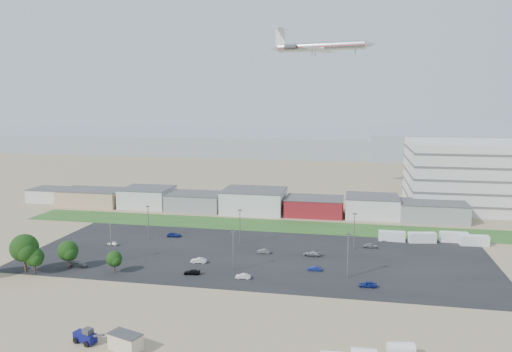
% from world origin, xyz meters
% --- Properties ---
extents(ground, '(700.00, 700.00, 0.00)m').
position_xyz_m(ground, '(0.00, 0.00, 0.00)').
color(ground, '#826F53').
rests_on(ground, ground).
extents(parking_lot, '(120.00, 50.00, 0.01)m').
position_xyz_m(parking_lot, '(5.00, 20.00, 0.01)').
color(parking_lot, black).
rests_on(parking_lot, ground).
extents(grass_strip, '(160.00, 16.00, 0.02)m').
position_xyz_m(grass_strip, '(0.00, 52.00, 0.01)').
color(grass_strip, '#254E1D').
rests_on(grass_strip, ground).
extents(hills_backdrop, '(700.00, 200.00, 9.00)m').
position_xyz_m(hills_backdrop, '(40.00, 315.00, 4.50)').
color(hills_backdrop, gray).
rests_on(hills_backdrop, ground).
extents(building_row, '(170.00, 20.00, 8.00)m').
position_xyz_m(building_row, '(-17.00, 71.00, 4.00)').
color(building_row, silver).
rests_on(building_row, ground).
extents(portable_shed, '(6.22, 4.54, 2.81)m').
position_xyz_m(portable_shed, '(-6.10, -33.34, 1.41)').
color(portable_shed, beige).
rests_on(portable_shed, ground).
extents(telehandler, '(6.91, 4.07, 2.73)m').
position_xyz_m(telehandler, '(-13.79, -32.51, 1.37)').
color(telehandler, '#0A0D57').
rests_on(telehandler, ground).
extents(storage_tank_ne, '(4.52, 2.79, 2.53)m').
position_xyz_m(storage_tank_ne, '(37.74, -26.66, 1.27)').
color(storage_tank_ne, silver).
rests_on(storage_tank_ne, ground).
extents(box_trailer_a, '(7.50, 2.47, 2.80)m').
position_xyz_m(box_trailer_a, '(40.78, 41.23, 1.40)').
color(box_trailer_a, silver).
rests_on(box_trailer_a, ground).
extents(box_trailer_b, '(7.97, 3.83, 2.87)m').
position_xyz_m(box_trailer_b, '(49.17, 41.20, 1.43)').
color(box_trailer_b, silver).
rests_on(box_trailer_b, ground).
extents(box_trailer_c, '(7.72, 2.50, 2.88)m').
position_xyz_m(box_trailer_c, '(58.18, 43.46, 1.44)').
color(box_trailer_c, silver).
rests_on(box_trailer_c, ground).
extents(box_trailer_d, '(7.81, 2.92, 2.87)m').
position_xyz_m(box_trailer_d, '(63.15, 40.93, 1.44)').
color(box_trailer_d, silver).
rests_on(box_trailer_d, ground).
extents(tree_left, '(6.98, 6.98, 10.47)m').
position_xyz_m(tree_left, '(-45.96, -3.48, 5.23)').
color(tree_left, black).
rests_on(tree_left, ground).
extents(tree_mid, '(4.69, 4.69, 7.04)m').
position_xyz_m(tree_mid, '(-43.28, -3.78, 3.52)').
color(tree_mid, black).
rests_on(tree_mid, ground).
extents(tree_right, '(5.22, 5.22, 7.83)m').
position_xyz_m(tree_right, '(-37.51, 0.94, 3.91)').
color(tree_right, black).
rests_on(tree_right, ground).
extents(tree_near, '(3.97, 3.97, 5.95)m').
position_xyz_m(tree_near, '(-25.29, 0.53, 2.97)').
color(tree_near, black).
rests_on(tree_near, ground).
extents(lightpole_front_l, '(1.15, 0.48, 9.81)m').
position_xyz_m(lightpole_front_l, '(-29.67, 7.59, 4.90)').
color(lightpole_front_l, slate).
rests_on(lightpole_front_l, ground).
extents(lightpole_front_m, '(1.12, 0.47, 9.49)m').
position_xyz_m(lightpole_front_m, '(1.85, 7.56, 4.74)').
color(lightpole_front_m, slate).
rests_on(lightpole_front_m, ground).
extents(lightpole_front_r, '(1.22, 0.51, 10.35)m').
position_xyz_m(lightpole_front_r, '(28.74, 7.96, 5.17)').
color(lightpole_front_r, slate).
rests_on(lightpole_front_r, ground).
extents(lightpole_back_l, '(1.15, 0.48, 9.77)m').
position_xyz_m(lightpole_back_l, '(-29.20, 29.48, 4.88)').
color(lightpole_back_l, slate).
rests_on(lightpole_back_l, ground).
extents(lightpole_back_m, '(1.18, 0.49, 10.01)m').
position_xyz_m(lightpole_back_m, '(-1.49, 28.97, 5.00)').
color(lightpole_back_m, slate).
rests_on(lightpole_back_m, ground).
extents(lightpole_back_r, '(1.17, 0.49, 9.95)m').
position_xyz_m(lightpole_back_r, '(30.08, 30.90, 4.97)').
color(lightpole_back_r, slate).
rests_on(lightpole_back_r, ground).
extents(airliner, '(49.52, 39.06, 12.97)m').
position_xyz_m(airliner, '(14.92, 102.19, 61.65)').
color(airliner, silver).
extents(parked_car_1, '(3.33, 1.20, 1.09)m').
position_xyz_m(parked_car_1, '(21.00, 11.05, 0.55)').
color(parked_car_1, navy).
rests_on(parked_car_1, ground).
extents(parked_car_2, '(3.93, 1.73, 1.32)m').
position_xyz_m(parked_car_2, '(33.23, 2.72, 0.66)').
color(parked_car_2, navy).
rests_on(parked_car_2, ground).
extents(parked_car_3, '(4.03, 2.01, 1.12)m').
position_xyz_m(parked_car_3, '(-6.96, 2.88, 0.56)').
color(parked_car_3, black).
rests_on(parked_car_3, ground).
extents(parked_car_4, '(4.10, 1.83, 1.31)m').
position_xyz_m(parked_car_4, '(-7.97, 11.07, 0.65)').
color(parked_car_4, silver).
rests_on(parked_car_4, ground).
extents(parked_car_5, '(3.26, 1.49, 1.08)m').
position_xyz_m(parked_car_5, '(-36.37, 21.17, 0.54)').
color(parked_car_5, silver).
rests_on(parked_car_5, ground).
extents(parked_car_7, '(3.56, 1.39, 1.15)m').
position_xyz_m(parked_car_7, '(6.54, 22.11, 0.58)').
color(parked_car_7, '#595B5E').
rests_on(parked_car_7, ground).
extents(parked_car_8, '(3.80, 1.78, 1.26)m').
position_xyz_m(parked_car_8, '(34.53, 32.84, 0.63)').
color(parked_car_8, '#A5A5AA').
rests_on(parked_car_8, ground).
extents(parked_car_9, '(4.37, 2.26, 1.18)m').
position_xyz_m(parked_car_9, '(-22.64, 32.90, 0.59)').
color(parked_car_9, navy).
rests_on(parked_car_9, ground).
extents(parked_car_10, '(4.33, 1.91, 1.24)m').
position_xyz_m(parked_car_10, '(-35.59, 2.30, 0.62)').
color(parked_car_10, '#595B5E').
rests_on(parked_car_10, ground).
extents(parked_car_12, '(4.57, 2.03, 1.30)m').
position_xyz_m(parked_car_12, '(19.28, 22.33, 0.65)').
color(parked_car_12, '#A5A5AA').
rests_on(parked_car_12, ground).
extents(parked_car_13, '(3.55, 1.33, 1.16)m').
position_xyz_m(parked_car_13, '(5.41, 2.46, 0.58)').
color(parked_car_13, silver).
rests_on(parked_car_13, ground).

